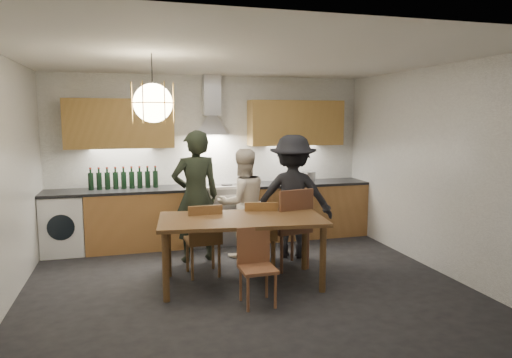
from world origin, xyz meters
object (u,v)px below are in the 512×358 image
object	(u,v)px
chair_back_left	(204,235)
stock_pot	(309,177)
person_right	(293,196)
person_left	(196,196)
chair_front	(256,260)
person_mid	(243,203)
dining_table	(242,225)
wine_bottles	(124,178)
mixing_bowl	(290,181)

from	to	relation	value
chair_back_left	stock_pot	world-z (taller)	stock_pot
chair_back_left	person_right	xyz separation A→B (m)	(1.34, 0.52, 0.33)
person_left	chair_front	bearing A→B (deg)	98.62
person_mid	person_right	bearing A→B (deg)	155.62
dining_table	person_left	xyz separation A→B (m)	(-0.39, 1.04, 0.18)
dining_table	chair_front	size ratio (longest dim) A/B	2.49
chair_back_left	wine_bottles	distance (m)	1.92
person_left	mixing_bowl	size ratio (longest dim) A/B	6.64
wine_bottles	chair_back_left	bearing A→B (deg)	-59.20
person_mid	person_right	world-z (taller)	person_right
dining_table	mixing_bowl	world-z (taller)	mixing_bowl
chair_front	stock_pot	bearing A→B (deg)	56.20
chair_front	person_mid	xyz separation A→B (m)	(0.26, 1.61, 0.31)
dining_table	wine_bottles	world-z (taller)	wine_bottles
chair_front	person_left	bearing A→B (deg)	103.10
person_left	stock_pot	distance (m)	2.18
person_right	mixing_bowl	world-z (taller)	person_right
person_left	person_mid	xyz separation A→B (m)	(0.66, 0.02, -0.13)
dining_table	wine_bottles	size ratio (longest dim) A/B	1.99
chair_front	dining_table	bearing A→B (deg)	90.52
person_mid	stock_pot	xyz separation A→B (m)	(1.34, 0.86, 0.22)
chair_front	person_right	bearing A→B (deg)	55.87
chair_back_left	stock_pot	size ratio (longest dim) A/B	4.10
dining_table	stock_pot	world-z (taller)	stock_pot
person_mid	stock_pot	distance (m)	1.60
stock_pot	dining_table	bearing A→B (deg)	-129.90
chair_front	mixing_bowl	size ratio (longest dim) A/B	2.97
person_left	person_mid	world-z (taller)	person_left
person_mid	mixing_bowl	xyz separation A→B (m)	(0.98, 0.75, 0.17)
chair_back_left	person_right	world-z (taller)	person_right
person_mid	dining_table	bearing A→B (deg)	66.04
chair_back_left	person_left	world-z (taller)	person_left
chair_front	person_right	size ratio (longest dim) A/B	0.47
chair_back_left	person_mid	xyz separation A→B (m)	(0.66, 0.70, 0.24)
dining_table	person_right	distance (m)	1.30
dining_table	chair_back_left	size ratio (longest dim) A/B	2.18
chair_front	stock_pot	xyz separation A→B (m)	(1.59, 2.47, 0.52)
dining_table	mixing_bowl	distance (m)	2.21
chair_back_left	person_left	size ratio (longest dim) A/B	0.51
dining_table	chair_back_left	xyz separation A→B (m)	(-0.39, 0.36, -0.19)
person_right	wine_bottles	xyz separation A→B (m)	(-2.28, 1.06, 0.21)
chair_front	person_left	distance (m)	1.70
dining_table	chair_back_left	bearing A→B (deg)	143.13
person_left	person_mid	distance (m)	0.67
person_left	person_mid	size ratio (longest dim) A/B	1.17
mixing_bowl	stock_pot	distance (m)	0.38
person_left	person_right	bearing A→B (deg)	167.62
dining_table	mixing_bowl	xyz separation A→B (m)	(1.25, 1.81, 0.23)
person_mid	stock_pot	size ratio (longest dim) A/B	6.85
mixing_bowl	stock_pot	bearing A→B (deg)	16.75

